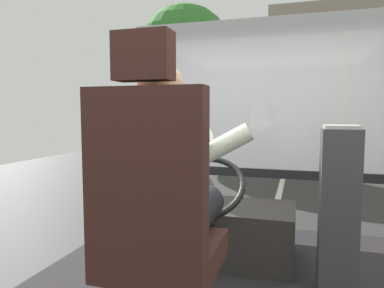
% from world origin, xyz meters
% --- Properties ---
extents(ground, '(18.00, 44.00, 0.06)m').
position_xyz_m(ground, '(0.00, 8.80, -0.02)').
color(ground, '#2E2E2E').
extents(driver_seat, '(0.48, 0.48, 1.38)m').
position_xyz_m(driver_seat, '(-0.19, -0.40, 1.25)').
color(driver_seat, black).
rests_on(driver_seat, bus_floor).
extents(bus_driver, '(0.72, 0.57, 0.77)m').
position_xyz_m(bus_driver, '(-0.19, -0.27, 1.43)').
color(bus_driver, black).
rests_on(bus_driver, driver_seat).
extents(steering_console, '(1.10, 1.01, 0.80)m').
position_xyz_m(steering_console, '(-0.19, 0.76, 0.87)').
color(steering_console, '#282623').
rests_on(steering_console, bus_floor).
extents(fare_box, '(0.21, 0.24, 1.01)m').
position_xyz_m(fare_box, '(0.60, 0.46, 1.15)').
color(fare_box, '#333338').
rests_on(fare_box, bus_floor).
extents(windshield_panel, '(2.50, 0.08, 1.48)m').
position_xyz_m(windshield_panel, '(0.00, 1.62, 1.70)').
color(windshield_panel, silver).
extents(street_tree, '(3.24, 3.24, 5.42)m').
position_xyz_m(street_tree, '(-3.49, 10.09, 3.78)').
color(street_tree, '#4C3828').
rests_on(street_tree, ground).
extents(parked_car_blue, '(1.86, 4.06, 1.44)m').
position_xyz_m(parked_car_blue, '(4.82, 21.14, 0.74)').
color(parked_car_blue, navy).
rests_on(parked_car_blue, ground).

